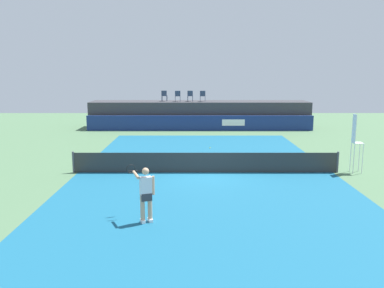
{
  "coord_description": "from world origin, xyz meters",
  "views": [
    {
      "loc": [
        -0.63,
        -18.6,
        4.74
      ],
      "look_at": [
        -0.62,
        2.0,
        1.0
      ],
      "focal_mm": 38.08,
      "sensor_mm": 36.0,
      "label": 1
    }
  ],
  "objects_px": {
    "spectator_chair_right": "(202,96)",
    "net_post_near": "(73,162)",
    "spectator_chair_center": "(190,95)",
    "tennis_player": "(145,193)",
    "umpire_chair": "(355,139)",
    "net_post_far": "(337,162)",
    "spectator_chair_left": "(177,96)",
    "spectator_chair_far_left": "(164,95)",
    "tennis_ball": "(210,148)"
  },
  "relations": [
    {
      "from": "spectator_chair_right",
      "to": "net_post_near",
      "type": "distance_m",
      "value": 16.47
    },
    {
      "from": "spectator_chair_center",
      "to": "tennis_player",
      "type": "distance_m",
      "value": 21.58
    },
    {
      "from": "umpire_chair",
      "to": "net_post_far",
      "type": "bearing_deg",
      "value": -179.88
    },
    {
      "from": "spectator_chair_left",
      "to": "umpire_chair",
      "type": "distance_m",
      "value": 17.39
    },
    {
      "from": "spectator_chair_far_left",
      "to": "net_post_near",
      "type": "xyz_separation_m",
      "value": [
        -3.27,
        -15.31,
        -2.19
      ]
    },
    {
      "from": "net_post_far",
      "to": "spectator_chair_left",
      "type": "bearing_deg",
      "value": 118.14
    },
    {
      "from": "spectator_chair_right",
      "to": "tennis_ball",
      "type": "xyz_separation_m",
      "value": [
        0.23,
        -9.0,
        -2.66
      ]
    },
    {
      "from": "spectator_chair_far_left",
      "to": "tennis_player",
      "type": "height_order",
      "value": "spectator_chair_far_left"
    },
    {
      "from": "net_post_near",
      "to": "spectator_chair_center",
      "type": "bearing_deg",
      "value": 70.31
    },
    {
      "from": "spectator_chair_right",
      "to": "umpire_chair",
      "type": "xyz_separation_m",
      "value": [
        6.72,
        -14.99,
        -1.11
      ]
    },
    {
      "from": "spectator_chair_left",
      "to": "tennis_player",
      "type": "distance_m",
      "value": 21.39
    },
    {
      "from": "spectator_chair_center",
      "to": "tennis_player",
      "type": "height_order",
      "value": "spectator_chair_center"
    },
    {
      "from": "spectator_chair_far_left",
      "to": "spectator_chair_center",
      "type": "xyz_separation_m",
      "value": [
        2.15,
        -0.17,
        0.0
      ]
    },
    {
      "from": "spectator_chair_far_left",
      "to": "spectator_chair_right",
      "type": "relative_size",
      "value": 1.0
    },
    {
      "from": "net_post_far",
      "to": "spectator_chair_center",
      "type": "bearing_deg",
      "value": 114.77
    },
    {
      "from": "umpire_chair",
      "to": "net_post_near",
      "type": "bearing_deg",
      "value": -179.99
    },
    {
      "from": "spectator_chair_right",
      "to": "net_post_far",
      "type": "relative_size",
      "value": 0.89
    },
    {
      "from": "net_post_near",
      "to": "spectator_chair_left",
      "type": "bearing_deg",
      "value": 73.67
    },
    {
      "from": "spectator_chair_left",
      "to": "spectator_chair_right",
      "type": "bearing_deg",
      "value": 0.49
    },
    {
      "from": "spectator_chair_far_left",
      "to": "spectator_chair_right",
      "type": "distance_m",
      "value": 3.19
    },
    {
      "from": "spectator_chair_left",
      "to": "tennis_player",
      "type": "relative_size",
      "value": 0.5
    },
    {
      "from": "net_post_near",
      "to": "net_post_far",
      "type": "relative_size",
      "value": 1.0
    },
    {
      "from": "tennis_ball",
      "to": "net_post_far",
      "type": "bearing_deg",
      "value": -46.33
    },
    {
      "from": "net_post_near",
      "to": "tennis_ball",
      "type": "bearing_deg",
      "value": 41.94
    },
    {
      "from": "umpire_chair",
      "to": "net_post_far",
      "type": "distance_m",
      "value": 1.33
    },
    {
      "from": "spectator_chair_far_left",
      "to": "umpire_chair",
      "type": "height_order",
      "value": "spectator_chair_far_left"
    },
    {
      "from": "spectator_chair_far_left",
      "to": "spectator_chair_right",
      "type": "height_order",
      "value": "same"
    },
    {
      "from": "tennis_player",
      "to": "tennis_ball",
      "type": "bearing_deg",
      "value": 78.25
    },
    {
      "from": "spectator_chair_center",
      "to": "umpire_chair",
      "type": "xyz_separation_m",
      "value": [
        7.75,
        -15.14,
        -1.11
      ]
    },
    {
      "from": "spectator_chair_center",
      "to": "net_post_near",
      "type": "bearing_deg",
      "value": -109.69
    },
    {
      "from": "spectator_chair_far_left",
      "to": "tennis_player",
      "type": "relative_size",
      "value": 0.5
    },
    {
      "from": "spectator_chair_far_left",
      "to": "tennis_ball",
      "type": "bearing_deg",
      "value": -69.89
    },
    {
      "from": "tennis_player",
      "to": "spectator_chair_left",
      "type": "bearing_deg",
      "value": 89.25
    },
    {
      "from": "tennis_player",
      "to": "spectator_chair_right",
      "type": "bearing_deg",
      "value": 83.75
    },
    {
      "from": "spectator_chair_center",
      "to": "umpire_chair",
      "type": "distance_m",
      "value": 17.04
    },
    {
      "from": "spectator_chair_left",
      "to": "spectator_chair_right",
      "type": "distance_m",
      "value": 2.05
    },
    {
      "from": "umpire_chair",
      "to": "tennis_ball",
      "type": "height_order",
      "value": "umpire_chair"
    },
    {
      "from": "net_post_far",
      "to": "tennis_ball",
      "type": "distance_m",
      "value": 8.3
    },
    {
      "from": "umpire_chair",
      "to": "tennis_player",
      "type": "distance_m",
      "value": 11.07
    },
    {
      "from": "spectator_chair_right",
      "to": "umpire_chair",
      "type": "relative_size",
      "value": 0.32
    },
    {
      "from": "umpire_chair",
      "to": "net_post_near",
      "type": "relative_size",
      "value": 2.76
    },
    {
      "from": "umpire_chair",
      "to": "net_post_near",
      "type": "xyz_separation_m",
      "value": [
        -13.16,
        -0.0,
        -1.09
      ]
    },
    {
      "from": "spectator_chair_far_left",
      "to": "spectator_chair_center",
      "type": "height_order",
      "value": "same"
    },
    {
      "from": "spectator_chair_left",
      "to": "spectator_chair_right",
      "type": "relative_size",
      "value": 1.0
    },
    {
      "from": "spectator_chair_left",
      "to": "spectator_chair_center",
      "type": "relative_size",
      "value": 1.0
    },
    {
      "from": "spectator_chair_left",
      "to": "spectator_chair_right",
      "type": "height_order",
      "value": "same"
    },
    {
      "from": "spectator_chair_far_left",
      "to": "spectator_chair_center",
      "type": "distance_m",
      "value": 2.16
    },
    {
      "from": "spectator_chair_far_left",
      "to": "tennis_ball",
      "type": "distance_m",
      "value": 10.27
    },
    {
      "from": "tennis_ball",
      "to": "tennis_player",
      "type": "bearing_deg",
      "value": -101.75
    },
    {
      "from": "net_post_near",
      "to": "tennis_ball",
      "type": "xyz_separation_m",
      "value": [
        6.67,
        6.0,
        -0.46
      ]
    }
  ]
}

